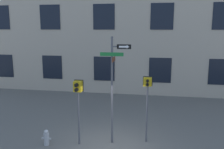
# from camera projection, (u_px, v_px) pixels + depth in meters

# --- Properties ---
(ground_plane) EXTENTS (60.00, 60.00, 0.00)m
(ground_plane) POSITION_uv_depth(u_px,v_px,m) (111.00, 149.00, 10.04)
(ground_plane) COLOR #595651
(street_sign_pole) EXTENTS (1.23, 0.70, 4.46)m
(street_sign_pole) POSITION_uv_depth(u_px,v_px,m) (113.00, 83.00, 10.09)
(street_sign_pole) COLOR #4C4C51
(street_sign_pole) RESTS_ON ground_plane
(pedestrian_signal_left) EXTENTS (0.39, 0.40, 2.72)m
(pedestrian_signal_left) POSITION_uv_depth(u_px,v_px,m) (78.00, 94.00, 10.05)
(pedestrian_signal_left) COLOR #4C4C51
(pedestrian_signal_left) RESTS_ON ground_plane
(pedestrian_signal_right) EXTENTS (0.39, 0.40, 2.82)m
(pedestrian_signal_right) POSITION_uv_depth(u_px,v_px,m) (147.00, 92.00, 10.27)
(pedestrian_signal_right) COLOR #4C4C51
(pedestrian_signal_right) RESTS_ON ground_plane
(fire_hydrant) EXTENTS (0.38, 0.22, 0.67)m
(fire_hydrant) POSITION_uv_depth(u_px,v_px,m) (46.00, 138.00, 10.32)
(fire_hydrant) COLOR #A5A5A8
(fire_hydrant) RESTS_ON ground_plane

